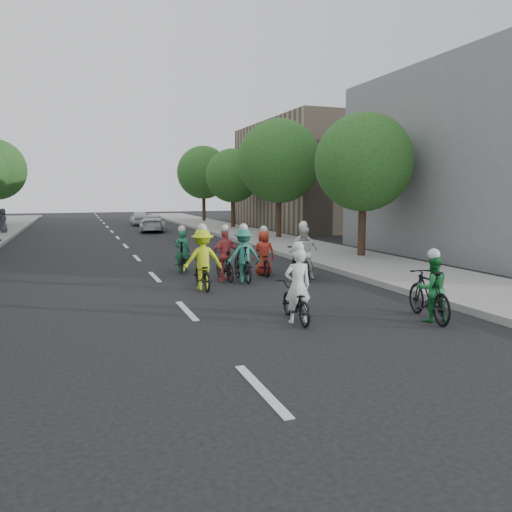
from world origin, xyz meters
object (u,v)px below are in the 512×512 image
cyclist_0 (296,296)px  cyclist_8 (302,256)px  follow_car_lead (153,223)px  cyclist_3 (225,260)px  cyclist_2 (202,265)px  cyclist_6 (302,259)px  cyclist_4 (263,258)px  cyclist_5 (182,255)px  cyclist_1 (430,292)px  follow_car_trail (140,218)px  spectator_2 (3,220)px  cyclist_7 (243,259)px

cyclist_0 → cyclist_8: 6.16m
follow_car_lead → cyclist_3: bearing=98.1°
cyclist_2 → cyclist_6: size_ratio=0.94×
cyclist_4 → follow_car_lead: size_ratio=0.45×
cyclist_0 → cyclist_5: 7.58m
cyclist_1 → cyclist_2: bearing=-42.2°
cyclist_2 → follow_car_lead: size_ratio=0.46×
cyclist_1 → follow_car_trail: size_ratio=0.53×
cyclist_8 → spectator_2: 23.99m
cyclist_3 → cyclist_4: (1.52, 0.65, -0.07)m
cyclist_4 → spectator_2: bearing=-55.2°
cyclist_1 → cyclist_5: bearing=-54.7°
cyclist_6 → follow_car_trail: cyclist_6 is taller
follow_car_lead → cyclist_1: bearing=104.5°
cyclist_1 → cyclist_0: bearing=-6.5°
cyclist_4 → follow_car_trail: 26.96m
cyclist_5 → follow_car_trail: cyclist_5 is taller
cyclist_4 → follow_car_lead: bearing=-79.6°
cyclist_8 → cyclist_0: bearing=66.3°
cyclist_8 → follow_car_trail: size_ratio=0.51×
cyclist_3 → cyclist_5: size_ratio=0.93×
cyclist_2 → cyclist_1: bearing=127.5°
cyclist_6 → follow_car_lead: size_ratio=0.49×
cyclist_2 → follow_car_trail: size_ratio=0.53×
cyclist_0 → cyclist_5: size_ratio=0.92×
cyclist_7 → follow_car_trail: bearing=-88.2°
cyclist_4 → cyclist_8: (1.24, -0.46, 0.05)m
cyclist_2 → cyclist_3: 1.47m
cyclist_4 → follow_car_trail: (-0.83, 26.95, 0.04)m
cyclist_1 → cyclist_3: cyclist_3 is taller
cyclist_0 → cyclist_3: size_ratio=0.98×
follow_car_lead → cyclist_4: bearing=102.4°
cyclist_2 → cyclist_7: size_ratio=1.00×
cyclist_7 → follow_car_trail: size_ratio=0.53×
follow_car_trail → spectator_2: 11.45m
follow_car_trail → spectator_2: size_ratio=2.30×
cyclist_6 → cyclist_7: size_ratio=1.06×
follow_car_lead → follow_car_trail: size_ratio=1.14×
cyclist_0 → follow_car_lead: cyclist_0 is taller
cyclist_6 → cyclist_7: 1.92m
cyclist_6 → cyclist_7: (-1.91, 0.20, 0.06)m
cyclist_5 → cyclist_7: (1.42, -2.50, 0.10)m
cyclist_0 → follow_car_lead: (0.70, 25.71, 0.04)m
cyclist_6 → follow_car_lead: 20.97m
cyclist_3 → spectator_2: bearing=-71.1°
cyclist_1 → follow_car_lead: 26.69m
cyclist_7 → spectator_2: bearing=-64.4°
cyclist_4 → cyclist_6: cyclist_6 is taller
cyclist_7 → follow_car_trail: (0.19, 27.91, -0.09)m
cyclist_2 → cyclist_8: size_ratio=1.04×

